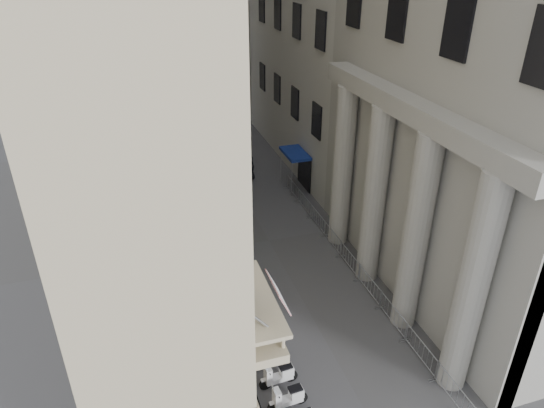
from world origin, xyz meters
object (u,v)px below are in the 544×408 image
(pedestrian_b, at_px, (248,192))
(security_tent, at_px, (207,203))
(street_lamp, at_px, (208,169))
(pedestrian_a, at_px, (247,167))
(info_kiosk, at_px, (208,252))

(pedestrian_b, bearing_deg, security_tent, 44.22)
(security_tent, height_order, pedestrian_b, security_tent)
(security_tent, xyz_separation_m, street_lamp, (0.23, 0.27, 2.16))
(security_tent, bearing_deg, pedestrian_a, 60.51)
(security_tent, height_order, info_kiosk, security_tent)
(security_tent, relative_size, pedestrian_b, 2.42)
(street_lamp, xyz_separation_m, pedestrian_a, (4.48, 8.07, -3.79))
(security_tent, bearing_deg, pedestrian_b, 48.41)
(info_kiosk, xyz_separation_m, pedestrian_b, (4.28, 7.12, -0.12))
(street_lamp, distance_m, pedestrian_a, 9.98)
(info_kiosk, bearing_deg, street_lamp, 53.58)
(street_lamp, distance_m, pedestrian_b, 6.53)
(street_lamp, height_order, info_kiosk, street_lamp)
(info_kiosk, xyz_separation_m, pedestrian_a, (5.31, 11.30, 0.04))
(pedestrian_a, bearing_deg, pedestrian_b, 90.43)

